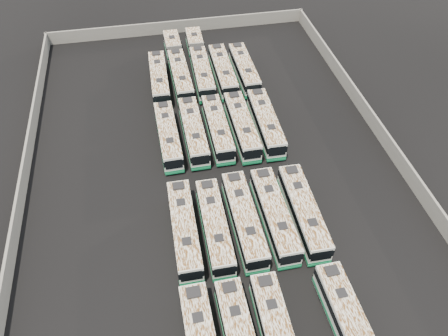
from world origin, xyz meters
The scene contains 18 objects.
ground centered at (0.00, 0.00, 0.00)m, with size 140.00×140.00×0.00m, color black.
perimeter_wall centered at (0.00, 0.00, 1.10)m, with size 45.20×73.20×2.20m.
bus_front_far_right centered at (7.91, -21.20, 1.64)m, with size 2.67×11.46×3.21m.
bus_midfront_far_left centered at (-4.83, -8.10, 1.67)m, with size 2.59×11.59×3.26m.
bus_midfront_left centered at (-1.68, -8.33, 1.63)m, with size 2.48×11.31×3.18m.
bus_midfront_center centered at (1.51, -8.08, 1.69)m, with size 2.58×11.72×3.30m.
bus_midfront_right centered at (4.80, -8.11, 1.68)m, with size 2.53×11.70×3.29m.
bus_midfront_far_right centered at (7.97, -8.27, 1.69)m, with size 2.68×11.77×3.30m.
bus_midback_far_left centered at (-4.91, 6.93, 1.62)m, with size 2.58×11.30×3.17m.
bus_midback_left centered at (-1.65, 7.10, 1.65)m, with size 2.51×11.51×3.24m.
bus_midback_center centered at (1.51, 7.16, 1.63)m, with size 2.40×11.34×3.19m.
bus_midback_right centered at (4.68, 6.93, 1.68)m, with size 2.51×11.68×3.29m.
bus_midback_far_right centered at (7.88, 6.92, 1.69)m, with size 2.71×11.80×3.31m.
bus_back_far_left centered at (-4.88, 19.91, 1.64)m, with size 2.65×11.44×3.21m.
bus_back_left centered at (-1.76, 22.93, 1.64)m, with size 2.69×17.75×3.21m.
bus_back_center centered at (1.65, 23.09, 1.65)m, with size 2.89×17.86×3.23m.
bus_back_right centered at (4.70, 19.93, 1.68)m, with size 2.52×11.66×3.28m.
bus_back_far_right centered at (8.00, 19.92, 1.64)m, with size 2.48×11.41×3.21m.
Camera 1 is at (-6.07, -35.50, 38.25)m, focal length 35.00 mm.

